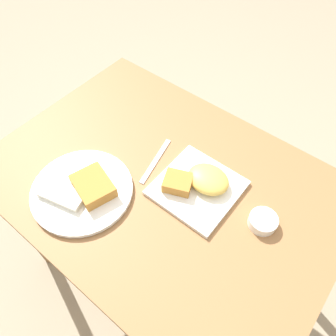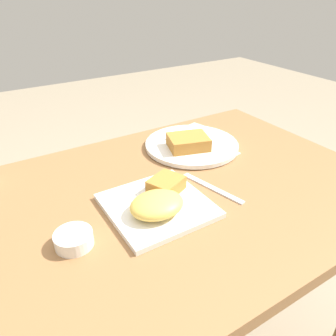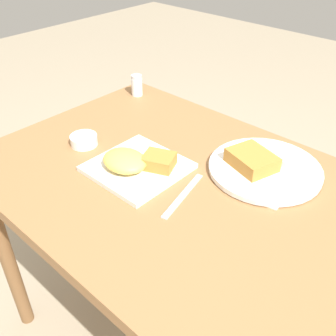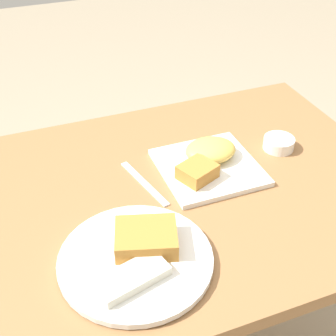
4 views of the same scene
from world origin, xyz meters
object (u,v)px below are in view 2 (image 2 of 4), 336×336
object	(u,v)px
plate_square_near	(158,202)
butter_knife	(212,188)
plate_oval_far	(191,143)
sauce_ramekin	(74,239)

from	to	relation	value
plate_square_near	butter_knife	bearing A→B (deg)	0.97
plate_oval_far	butter_knife	world-z (taller)	plate_oval_far
plate_square_near	butter_knife	size ratio (longest dim) A/B	1.21
sauce_ramekin	butter_knife	xyz separation A→B (m)	(0.38, 0.02, -0.01)
plate_square_near	plate_oval_far	xyz separation A→B (m)	(0.26, 0.23, -0.00)
sauce_ramekin	butter_knife	world-z (taller)	sauce_ramekin
plate_square_near	plate_oval_far	size ratio (longest dim) A/B	0.77
plate_oval_far	sauce_ramekin	distance (m)	0.54
plate_square_near	sauce_ramekin	size ratio (longest dim) A/B	2.91
plate_oval_far	butter_knife	distance (m)	0.25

